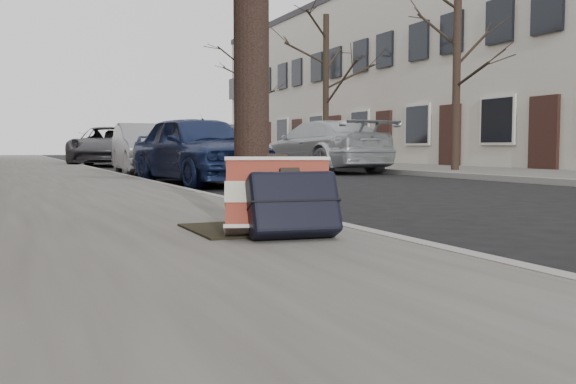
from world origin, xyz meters
name	(u,v)px	position (x,y,z in m)	size (l,w,h in m)	color
near_sidewalk	(1,172)	(-3.70, 15.00, 0.06)	(5.00, 70.00, 0.12)	slate
far_sidewalk	(382,167)	(7.80, 15.00, 0.06)	(4.00, 70.00, 0.12)	slate
house_far	(491,70)	(13.15, 16.00, 3.60)	(6.70, 40.00, 7.20)	#B6B2A4
dirt_patch	(250,228)	(-2.00, 1.20, 0.13)	(0.85, 0.85, 0.01)	black
suitcase_red	(278,197)	(-1.96, 0.78, 0.38)	(0.67, 0.19, 0.49)	maroon
suitcase_navy	(293,204)	(-1.92, 0.63, 0.35)	(0.58, 0.19, 0.41)	black
car_near_front	(199,149)	(-0.22, 8.74, 0.67)	(1.59, 3.95, 1.35)	#162149
car_near_mid	(148,149)	(-0.31, 13.07, 0.66)	(1.39, 3.98, 1.31)	#939499
car_near_back	(109,146)	(0.04, 21.92, 0.75)	(2.48, 5.37, 1.49)	#3E3D42
car_far_front	(321,147)	(4.63, 13.17, 0.72)	(2.02, 4.96, 1.44)	#B0B4B9
car_far_back	(229,147)	(4.63, 21.30, 0.73)	(1.73, 4.30, 1.47)	maroon
tree_far_a	(457,75)	(7.20, 10.51, 2.58)	(0.21, 0.21, 4.91)	black
tree_far_b	(326,89)	(7.20, 17.91, 2.82)	(0.22, 0.22, 5.39)	black
tree_far_c	(243,104)	(7.20, 26.76, 2.84)	(0.21, 0.21, 5.44)	black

